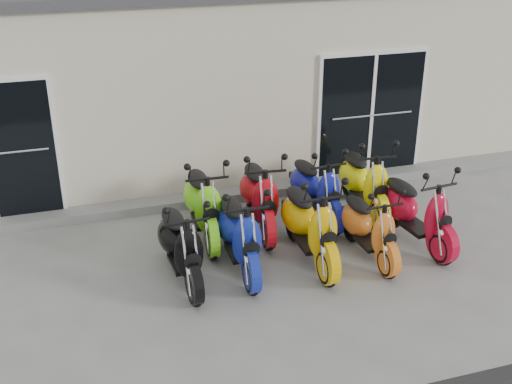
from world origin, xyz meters
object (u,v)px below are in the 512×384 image
scooter_front_black (180,236)px  scooter_front_orange_b (370,219)px  scooter_back_red (259,187)px  scooter_front_red (417,202)px  scooter_front_orange_a (310,215)px  scooter_back_green (203,194)px  scooter_back_blue (316,181)px  scooter_front_blue (239,225)px  scooter_back_yellow (365,174)px

scooter_front_black → scooter_front_orange_b: scooter_front_black is taller
scooter_back_red → scooter_front_red: bearing=-22.8°
scooter_front_orange_a → scooter_back_green: bearing=138.7°
scooter_front_orange_b → scooter_back_green: bearing=146.8°
scooter_back_blue → scooter_front_orange_b: bearing=-82.8°
scooter_front_orange_b → scooter_back_blue: (-0.25, 1.35, 0.05)m
scooter_front_blue → scooter_front_red: (2.65, -0.09, -0.01)m
scooter_back_blue → scooter_front_red: bearing=-51.2°
scooter_back_red → scooter_back_yellow: size_ratio=1.00×
scooter_front_blue → scooter_front_red: bearing=-0.3°
scooter_front_red → scooter_front_black: bearing=173.2°
scooter_front_red → scooter_back_red: bearing=144.8°
scooter_front_red → scooter_back_green: size_ratio=0.96×
scooter_back_blue → scooter_back_yellow: scooter_back_yellow is taller
scooter_front_blue → scooter_front_orange_a: bearing=-2.7°
scooter_front_black → scooter_front_orange_a: (1.79, -0.03, 0.05)m
scooter_front_orange_a → scooter_back_blue: bearing=64.6°
scooter_front_black → scooter_back_yellow: size_ratio=0.95×
scooter_back_red → scooter_back_blue: 0.94m
scooter_front_black → scooter_back_green: 1.21m
scooter_back_yellow → scooter_back_green: bearing=-175.6°
scooter_front_black → scooter_back_red: bearing=34.3°
scooter_front_orange_b → scooter_back_green: size_ratio=0.86×
scooter_front_black → scooter_back_blue: bearing=22.8°
scooter_back_green → scooter_front_orange_b: bearing=-28.9°
scooter_back_green → scooter_back_yellow: bearing=3.0°
scooter_front_black → scooter_back_blue: (2.36, 1.14, -0.01)m
scooter_front_orange_a → scooter_back_red: size_ratio=1.02×
scooter_front_orange_a → scooter_back_yellow: scooter_front_orange_a is taller
scooter_front_black → scooter_front_blue: (0.80, 0.05, 0.02)m
scooter_back_red → scooter_back_green: bearing=-173.4°
scooter_front_black → scooter_front_orange_b: 2.62m
scooter_back_blue → scooter_back_red: bearing=-179.8°
scooter_front_blue → scooter_back_blue: size_ratio=1.04×
scooter_front_blue → scooter_back_yellow: size_ratio=0.98×
scooter_front_orange_a → scooter_front_orange_b: size_ratio=1.19×
scooter_front_orange_a → scooter_front_orange_b: scooter_front_orange_a is taller
scooter_front_red → scooter_back_green: 3.11m
scooter_front_orange_b → scooter_back_red: 1.76m
scooter_back_blue → scooter_back_yellow: bearing=-7.8°
scooter_back_red → scooter_back_blue: scooter_back_red is taller
scooter_front_blue → scooter_back_blue: (1.56, 1.10, -0.03)m
scooter_front_blue → scooter_front_red: size_ratio=1.01×
scooter_front_black → scooter_back_green: size_ratio=0.94×
scooter_front_blue → scooter_back_red: (0.62, 1.04, 0.01)m
scooter_back_green → scooter_back_red: size_ratio=1.00×
scooter_back_green → scooter_back_yellow: 2.61m
scooter_front_blue → scooter_front_orange_b: scooter_front_blue is taller
scooter_back_green → scooter_back_blue: 1.82m
scooter_front_red → scooter_front_orange_b: bearing=-175.5°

